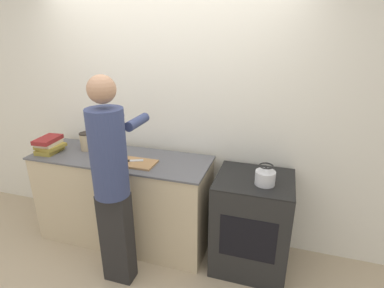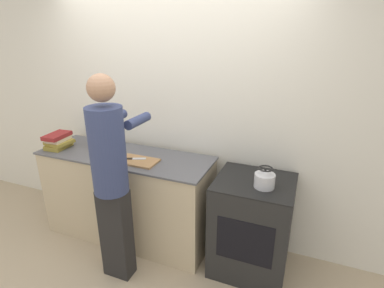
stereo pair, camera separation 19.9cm
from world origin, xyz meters
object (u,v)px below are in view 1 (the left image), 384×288
object	(u,v)px
oven	(251,223)
canister_jar	(86,141)
knife	(132,161)
kettle	(265,176)
bowl_prep	(101,151)
person	(112,177)
cutting_board	(135,163)

from	to	relation	value
oven	canister_jar	xyz separation A→B (m)	(-1.72, 0.06, 0.58)
knife	kettle	world-z (taller)	kettle
knife	bowl_prep	xyz separation A→B (m)	(-0.39, 0.11, 0.01)
knife	canister_jar	size ratio (longest dim) A/B	1.09
person	kettle	size ratio (longest dim) A/B	10.49
person	kettle	bearing A→B (deg)	20.56
person	knife	distance (m)	0.42
person	cutting_board	size ratio (longest dim) A/B	4.82
person	oven	bearing A→B (deg)	25.54
cutting_board	knife	bearing A→B (deg)	164.36
oven	kettle	distance (m)	0.53
oven	person	bearing A→B (deg)	-154.46
kettle	bowl_prep	bearing A→B (deg)	176.83
kettle	person	bearing A→B (deg)	-159.44
person	knife	size ratio (longest dim) A/B	9.08
bowl_prep	canister_jar	world-z (taller)	canister_jar
person	kettle	world-z (taller)	person
oven	kettle	size ratio (longest dim) A/B	5.23
oven	bowl_prep	xyz separation A→B (m)	(-1.52, 0.01, 0.52)
oven	bowl_prep	distance (m)	1.60
person	canister_jar	bearing A→B (deg)	138.00
kettle	bowl_prep	size ratio (longest dim) A/B	1.19
cutting_board	kettle	world-z (taller)	kettle
oven	cutting_board	bearing A→B (deg)	-174.24
oven	bowl_prep	world-z (taller)	bowl_prep
oven	cutting_board	world-z (taller)	cutting_board
person	cutting_board	world-z (taller)	person
cutting_board	kettle	distance (m)	1.16
cutting_board	bowl_prep	bearing A→B (deg)	164.80
knife	kettle	size ratio (longest dim) A/B	1.16
kettle	knife	bearing A→B (deg)	-179.15
oven	canister_jar	size ratio (longest dim) A/B	4.91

